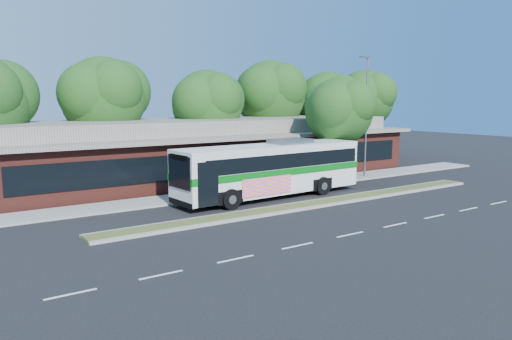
% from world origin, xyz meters
% --- Properties ---
extents(ground, '(120.00, 120.00, 0.00)m').
position_xyz_m(ground, '(0.00, 0.00, 0.00)').
color(ground, black).
rests_on(ground, ground).
extents(median_strip, '(26.00, 1.10, 0.15)m').
position_xyz_m(median_strip, '(0.00, 0.60, 0.07)').
color(median_strip, '#455423').
rests_on(median_strip, ground).
extents(sidewalk, '(44.00, 2.60, 0.12)m').
position_xyz_m(sidewalk, '(0.00, 6.40, 0.06)').
color(sidewalk, gray).
rests_on(sidewalk, ground).
extents(plaza_building, '(33.20, 11.20, 4.45)m').
position_xyz_m(plaza_building, '(0.00, 12.99, 2.13)').
color(plaza_building, maroon).
rests_on(plaza_building, ground).
extents(lamp_post, '(0.93, 0.18, 9.07)m').
position_xyz_m(lamp_post, '(9.56, 6.00, 4.90)').
color(lamp_post, slate).
rests_on(lamp_post, ground).
extents(tree_bg_b, '(6.69, 6.00, 9.00)m').
position_xyz_m(tree_bg_b, '(-6.57, 16.14, 6.14)').
color(tree_bg_b, black).
rests_on(tree_bg_b, ground).
extents(tree_bg_c, '(6.24, 5.60, 8.26)m').
position_xyz_m(tree_bg_c, '(1.40, 15.13, 5.59)').
color(tree_bg_c, black).
rests_on(tree_bg_c, ground).
extents(tree_bg_d, '(6.91, 6.20, 9.37)m').
position_xyz_m(tree_bg_d, '(8.45, 16.15, 6.42)').
color(tree_bg_d, black).
rests_on(tree_bg_d, ground).
extents(tree_bg_e, '(6.47, 5.80, 8.50)m').
position_xyz_m(tree_bg_e, '(14.42, 15.14, 5.74)').
color(tree_bg_e, black).
rests_on(tree_bg_e, ground).
extents(tree_bg_f, '(6.69, 6.00, 8.92)m').
position_xyz_m(tree_bg_f, '(20.43, 16.14, 6.06)').
color(tree_bg_f, black).
rests_on(tree_bg_f, ground).
extents(transit_bus, '(12.62, 3.34, 3.51)m').
position_xyz_m(transit_bus, '(-0.85, 3.80, 1.95)').
color(transit_bus, silver).
rests_on(transit_bus, ground).
extents(sedan, '(4.66, 3.20, 1.25)m').
position_xyz_m(sedan, '(-9.00, 9.73, 0.63)').
color(sedan, '#A7AAAE').
rests_on(sedan, ground).
extents(sidewalk_tree, '(5.37, 4.82, 7.48)m').
position_xyz_m(sidewalk_tree, '(6.88, 5.86, 5.18)').
color(sidewalk_tree, black).
rests_on(sidewalk_tree, ground).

